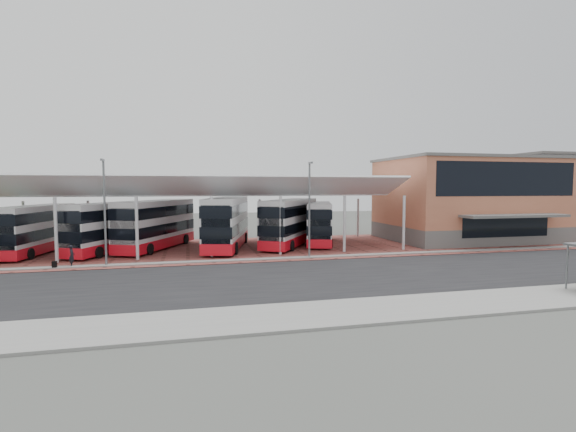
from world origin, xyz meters
The scene contains 20 objects.
ground centered at (0.00, 0.00, 0.00)m, with size 140.00×140.00×0.00m, color #41433E.
road centered at (0.00, -1.00, 0.01)m, with size 120.00×14.00×0.02m, color black.
forecourt centered at (2.00, 13.00, 0.03)m, with size 72.00×16.00×0.06m, color brown.
sidewalk centered at (0.00, -9.00, 0.07)m, with size 120.00×4.00×0.14m, color slate.
north_kerb centered at (0.00, 6.20, 0.07)m, with size 120.00×0.80×0.14m, color slate.
yellow_line_near centered at (0.00, -7.00, 0.03)m, with size 120.00×0.12×0.01m, color #E7DB00.
yellow_line_far centered at (0.00, -6.70, 0.03)m, with size 120.00×0.12×0.01m, color #E7DB00.
canopy centered at (-6.00, 13.94, 5.80)m, with size 37.00×11.63×7.07m.
terminal centered at (23.00, 13.92, 4.66)m, with size 18.40×14.40×9.25m.
warehouse centered at (48.00, 24.00, 5.15)m, with size 30.50×20.50×10.25m.
lamp_west centered at (-14.00, 6.27, 4.36)m, with size 0.16×0.90×8.07m.
lamp_east centered at (2.00, 6.27, 4.36)m, with size 0.16×0.90×8.07m.
bus_0 centered at (-21.16, 14.02, 2.20)m, with size 4.14×10.70×4.31m.
bus_1 centered at (-14.87, 13.64, 2.30)m, with size 7.00×10.96×4.51m.
bus_2 centered at (-10.91, 14.54, 2.37)m, with size 7.10×11.35×4.66m.
bus_3 centered at (-4.26, 13.34, 2.50)m, with size 5.58×12.23×4.91m.
bus_4 centered at (2.14, 13.67, 2.38)m, with size 8.15×11.05×4.68m.
bus_5 centered at (5.54, 14.64, 2.19)m, with size 5.43×10.66×4.29m.
pedestrian centered at (-16.41, 6.46, 0.88)m, with size 0.59×0.39×1.63m, color black.
suitcase centered at (-17.48, 6.00, 0.33)m, with size 0.32×0.23×0.54m, color black.
Camera 1 is at (-7.90, -27.24, 6.01)m, focal length 26.00 mm.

